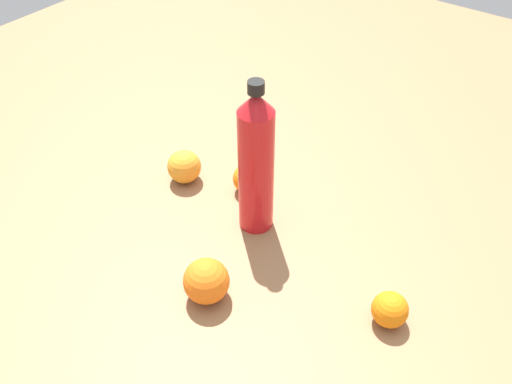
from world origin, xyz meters
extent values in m
plane|color=olive|center=(0.00, 0.00, 0.00)|extent=(2.40, 2.40, 0.00)
cylinder|color=red|center=(-0.02, -0.05, 0.13)|extent=(0.07, 0.07, 0.26)
cone|color=red|center=(-0.02, -0.05, 0.28)|extent=(0.07, 0.07, 0.04)
cylinder|color=black|center=(-0.02, -0.05, 0.31)|extent=(0.03, 0.03, 0.02)
sphere|color=orange|center=(0.02, -0.25, 0.04)|extent=(0.08, 0.08, 0.08)
sphere|color=orange|center=(-0.09, 0.02, 0.03)|extent=(0.06, 0.06, 0.06)
sphere|color=orange|center=(-0.22, -0.03, 0.04)|extent=(0.07, 0.07, 0.07)
sphere|color=orange|center=(0.30, -0.11, 0.03)|extent=(0.06, 0.06, 0.06)
camera|label=1|loc=(0.46, -0.69, 0.78)|focal=39.59mm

